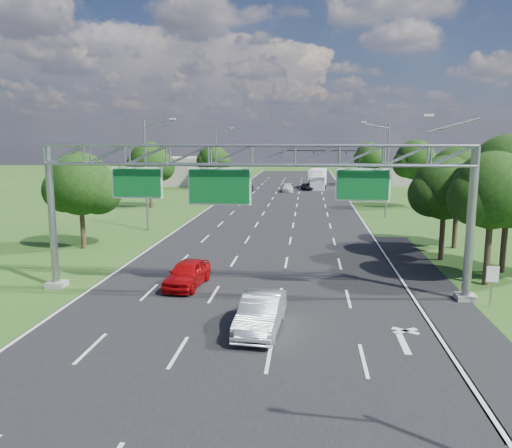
# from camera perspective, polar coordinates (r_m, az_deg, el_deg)

# --- Properties ---
(ground) EXTENTS (220.00, 220.00, 0.00)m
(ground) POSITION_cam_1_polar(r_m,az_deg,el_deg) (45.01, 1.82, -1.00)
(ground) COLOR #264E17
(ground) RESTS_ON ground
(road) EXTENTS (18.00, 180.00, 0.02)m
(road) POSITION_cam_1_polar(r_m,az_deg,el_deg) (45.01, 1.82, -1.00)
(road) COLOR black
(road) RESTS_ON ground
(road_flare) EXTENTS (3.00, 30.00, 0.02)m
(road_flare) POSITION_cam_1_polar(r_m,az_deg,el_deg) (30.15, 19.32, -6.91)
(road_flare) COLOR black
(road_flare) RESTS_ON ground
(sign_gantry) EXTENTS (23.50, 1.00, 9.56)m
(sign_gantry) POSITION_cam_1_polar(r_m,az_deg,el_deg) (26.32, -0.26, 6.55)
(sign_gantry) COLOR gray
(sign_gantry) RESTS_ON ground
(regulatory_sign) EXTENTS (0.60, 0.08, 2.10)m
(regulatory_sign) POSITION_cam_1_polar(r_m,az_deg,el_deg) (27.59, 25.40, -5.58)
(regulatory_sign) COLOR gray
(regulatory_sign) RESTS_ON ground
(traffic_signal) EXTENTS (12.21, 0.24, 7.00)m
(traffic_signal) POSITION_cam_1_polar(r_m,az_deg,el_deg) (79.30, 9.15, 7.25)
(traffic_signal) COLOR black
(traffic_signal) RESTS_ON ground
(streetlight_l_near) EXTENTS (2.97, 0.22, 10.16)m
(streetlight_l_near) POSITION_cam_1_polar(r_m,az_deg,el_deg) (46.52, -12.25, 6.06)
(streetlight_l_near) COLOR gray
(streetlight_l_near) RESTS_ON ground
(streetlight_l_far) EXTENTS (2.97, 0.22, 10.16)m
(streetlight_l_far) POSITION_cam_1_polar(r_m,az_deg,el_deg) (80.49, -4.44, 7.67)
(streetlight_l_far) COLOR gray
(streetlight_l_far) RESTS_ON ground
(streetlight_r_mid) EXTENTS (2.97, 0.22, 10.16)m
(streetlight_r_mid) POSITION_cam_1_polar(r_m,az_deg,el_deg) (54.80, 14.58, 6.48)
(streetlight_r_mid) COLOR gray
(streetlight_r_mid) RESTS_ON ground
(tree_cluster_right) EXTENTS (9.91, 14.60, 8.68)m
(tree_cluster_right) POSITION_cam_1_polar(r_m,az_deg,el_deg) (35.41, 25.16, 3.88)
(tree_cluster_right) COLOR #2D2116
(tree_cluster_right) RESTS_ON ground
(tree_verge_la) EXTENTS (5.76, 4.80, 7.40)m
(tree_verge_la) POSITION_cam_1_polar(r_m,az_deg,el_deg) (40.16, -19.31, 4.03)
(tree_verge_la) COLOR #2D2116
(tree_verge_la) RESTS_ON ground
(tree_verge_lb) EXTENTS (5.76, 4.80, 8.06)m
(tree_verge_lb) POSITION_cam_1_polar(r_m,az_deg,el_deg) (62.24, -11.99, 6.77)
(tree_verge_lb) COLOR #2D2116
(tree_verge_lb) RESTS_ON ground
(tree_verge_lc) EXTENTS (5.76, 4.80, 7.62)m
(tree_verge_lc) POSITION_cam_1_polar(r_m,az_deg,el_deg) (85.75, -4.90, 7.38)
(tree_verge_lc) COLOR #2D2116
(tree_verge_lc) RESTS_ON ground
(tree_verge_rd) EXTENTS (5.76, 4.80, 8.28)m
(tree_verge_rd) POSITION_cam_1_polar(r_m,az_deg,el_deg) (63.54, 17.81, 6.77)
(tree_verge_rd) COLOR #2D2116
(tree_verge_rd) RESTS_ON ground
(tree_verge_re) EXTENTS (5.76, 4.80, 7.84)m
(tree_verge_re) POSITION_cam_1_polar(r_m,az_deg,el_deg) (92.86, 12.82, 7.49)
(tree_verge_re) COLOR #2D2116
(tree_verge_re) RESTS_ON ground
(building_left) EXTENTS (14.00, 10.00, 5.00)m
(building_left) POSITION_cam_1_polar(r_m,az_deg,el_deg) (95.68, -9.35, 6.04)
(building_left) COLOR #A79E8C
(building_left) RESTS_ON ground
(building_right) EXTENTS (12.00, 9.00, 4.00)m
(building_right) POSITION_cam_1_polar(r_m,az_deg,el_deg) (98.55, 18.24, 5.49)
(building_right) COLOR #A79E8C
(building_right) RESTS_ON ground
(red_coupe) EXTENTS (2.21, 4.62, 1.52)m
(red_coupe) POSITION_cam_1_polar(r_m,az_deg,el_deg) (28.83, -7.86, -5.63)
(red_coupe) COLOR #AB070A
(red_coupe) RESTS_ON ground
(silver_sedan) EXTENTS (2.07, 4.96, 1.60)m
(silver_sedan) POSITION_cam_1_polar(r_m,az_deg,el_deg) (22.21, 0.55, -10.12)
(silver_sedan) COLOR silver
(silver_sedan) RESTS_ON ground
(car_queue_a) EXTENTS (2.12, 4.49, 1.27)m
(car_queue_a) POSITION_cam_1_polar(r_m,az_deg,el_deg) (80.32, 3.60, 4.14)
(car_queue_a) COLOR silver
(car_queue_a) RESTS_ON ground
(car_queue_b) EXTENTS (2.37, 4.26, 1.13)m
(car_queue_b) POSITION_cam_1_polar(r_m,az_deg,el_deg) (83.60, 5.90, 4.28)
(car_queue_b) COLOR black
(car_queue_b) RESTS_ON ground
(car_queue_c) EXTENTS (1.91, 4.25, 1.42)m
(car_queue_c) POSITION_cam_1_polar(r_m,az_deg,el_deg) (80.15, -0.93, 4.20)
(car_queue_c) COLOR black
(car_queue_c) RESTS_ON ground
(box_truck) EXTENTS (3.27, 8.84, 3.25)m
(box_truck) POSITION_cam_1_polar(r_m,az_deg,el_deg) (86.35, 7.05, 5.09)
(box_truck) COLOR silver
(box_truck) RESTS_ON ground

